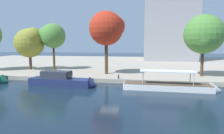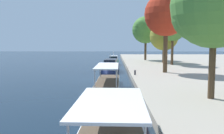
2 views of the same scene
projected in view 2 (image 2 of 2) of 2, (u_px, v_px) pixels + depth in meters
The scene contains 10 objects.
ground_plane at pixel (90, 79), 34.80m from camera, with size 220.00×220.00×0.00m, color #142333.
motor_yacht_0 at pixel (113, 63), 56.15m from camera, with size 7.94×2.58×3.95m.
motor_yacht_1 at pixel (110, 69), 42.42m from camera, with size 11.09×3.25×3.95m.
tour_boat_2 at pixel (107, 89), 26.13m from camera, with size 13.42×2.90×3.75m.
mooring_bollard_0 at pixel (135, 72), 34.27m from camera, with size 0.26×0.26×0.70m.
tree_0 at pixel (145, 30), 63.04m from camera, with size 6.98×6.98×11.27m.
tree_1 at pixel (167, 13), 36.16m from camera, with size 6.73×6.50×11.96m.
tree_2 at pixel (212, 6), 19.21m from camera, with size 6.86×6.86×10.91m.
tree_4 at pixel (172, 28), 49.46m from camera, with size 5.83×5.44×10.27m.
tree_5 at pixel (164, 35), 54.56m from camera, with size 6.67×6.44×9.33m.
Camera 2 is at (34.42, 3.46, 5.22)m, focal length 39.29 mm.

